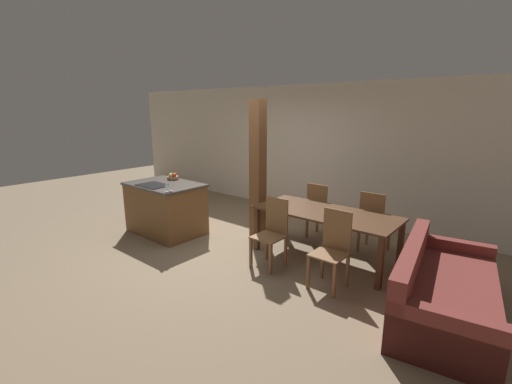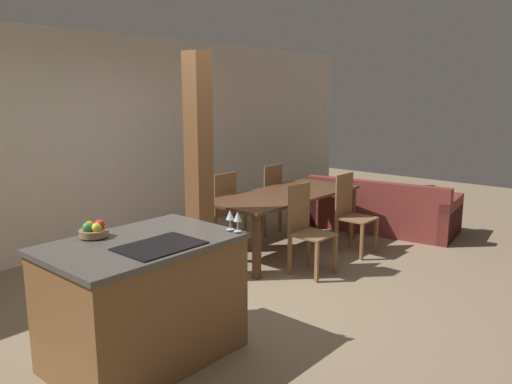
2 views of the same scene
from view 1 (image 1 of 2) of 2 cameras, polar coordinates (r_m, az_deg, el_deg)
ground_plane at (r=5.84m, az=-5.86°, el=-8.56°), size 16.00×16.00×0.00m
wall_back at (r=7.46m, az=8.08°, el=6.98°), size 11.20×0.08×2.70m
kitchen_island at (r=6.39m, az=-14.80°, el=-2.59°), size 1.35×0.91×0.93m
fruit_bowl at (r=6.60m, az=-13.71°, el=2.54°), size 0.21×0.21×0.11m
wine_glass_near at (r=5.56m, az=-14.72°, el=1.13°), size 0.06×0.06×0.16m
wine_glass_middle at (r=5.60m, az=-14.07°, el=1.27°), size 0.06×0.06×0.16m
dining_table at (r=5.16m, az=11.46°, el=-4.14°), size 2.10×0.91×0.73m
dining_chair_near_left at (r=4.90m, az=2.68°, el=-6.57°), size 0.40×0.40×0.98m
dining_chair_near_right at (r=4.44m, az=12.57°, el=-9.12°), size 0.40×0.40×0.98m
dining_chair_far_left at (r=5.98m, az=10.52°, el=-3.02°), size 0.40×0.40×0.98m
dining_chair_far_right at (r=5.61m, az=18.96°, el=-4.67°), size 0.40×0.40×0.98m
couch at (r=4.37m, az=28.69°, el=-14.49°), size 1.20×2.12×0.76m
timber_post at (r=5.82m, az=0.31°, el=3.58°), size 0.21×0.21×2.36m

